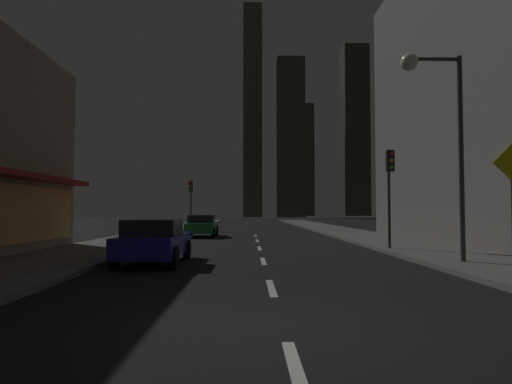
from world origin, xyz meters
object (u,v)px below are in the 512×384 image
car_parked_far (202,226)px  traffic_light_far_left (191,194)px  fire_hydrant_far_left (174,228)px  street_lamp_right (434,105)px  car_parked_near (154,241)px  traffic_light_near_right (390,176)px

car_parked_far → traffic_light_far_left: size_ratio=1.01×
fire_hydrant_far_left → street_lamp_right: size_ratio=0.10×
fire_hydrant_far_left → traffic_light_far_left: (0.40, 6.36, 2.74)m
car_parked_near → traffic_light_near_right: size_ratio=1.01×
traffic_light_far_left → fire_hydrant_far_left: bearing=-93.6°
traffic_light_far_left → street_lamp_right: bearing=-66.2°
car_parked_far → street_lamp_right: 18.65m
car_parked_near → car_parked_far: bearing=90.0°
car_parked_far → traffic_light_near_right: size_ratio=1.01×
car_parked_near → traffic_light_far_left: traffic_light_far_left is taller
fire_hydrant_far_left → traffic_light_near_right: 17.86m
car_parked_near → street_lamp_right: 10.00m
fire_hydrant_far_left → street_lamp_right: (11.28, -18.34, 4.61)m
traffic_light_near_right → street_lamp_right: 5.22m
car_parked_near → traffic_light_far_left: 24.10m
traffic_light_near_right → fire_hydrant_far_left: bearing=130.2°
car_parked_far → traffic_light_near_right: bearing=-50.1°
traffic_light_far_left → street_lamp_right: 27.06m
car_parked_far → fire_hydrant_far_left: 3.46m
fire_hydrant_far_left → traffic_light_near_right: bearing=-49.8°
car_parked_near → traffic_light_far_left: (-1.90, 23.90, 2.45)m
traffic_light_near_right → traffic_light_far_left: same height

